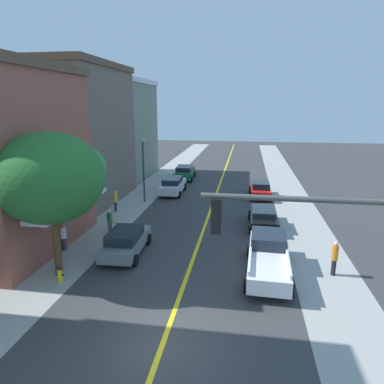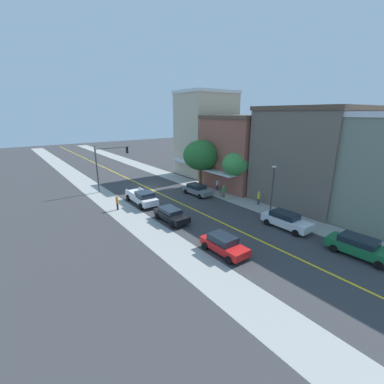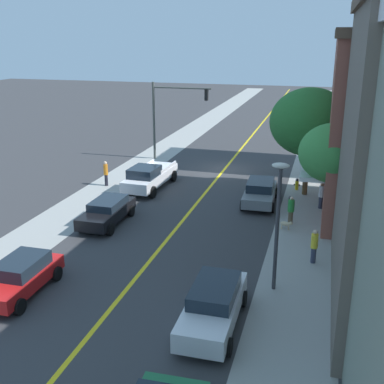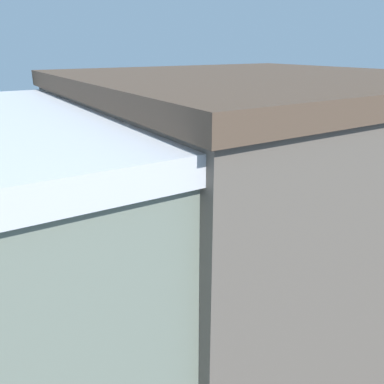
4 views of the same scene
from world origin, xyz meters
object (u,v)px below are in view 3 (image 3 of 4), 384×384
Objects in this scene: parking_meter at (289,205)px; white_pickup_truck at (149,176)px; pedestrian_yellow_shirt at (314,245)px; street_lamp at (278,212)px; street_tree_right_corner at (334,154)px; pedestrian_green_shirt at (291,210)px; street_tree_left_near at (310,122)px; red_sedan_right_curb at (21,276)px; grey_sedan_left_curb at (260,192)px; pedestrian_white_shirt at (321,195)px; white_sedan_left_curb at (213,305)px; fire_hydrant at (297,184)px; small_dog at (286,224)px; pedestrian_orange_shirt at (106,173)px; traffic_light_mast at (171,109)px; black_sedan_right_curb at (107,211)px.

parking_meter is 0.24× the size of white_pickup_truck.
street_lamp is at bearing -68.76° from pedestrian_yellow_shirt.
street_tree_right_corner is 3.63× the size of pedestrian_green_shirt.
street_tree_left_near is 1.70× the size of red_sedan_right_curb.
grey_sedan_left_curb is (4.19, -3.02, -3.45)m from street_tree_right_corner.
street_tree_right_corner is 4.59m from pedestrian_white_shirt.
white_sedan_left_curb is at bearing -1.31° from grey_sedan_left_curb.
street_tree_left_near is 4.97× the size of parking_meter.
pedestrian_green_shirt reaches higher than fire_hydrant.
small_dog is at bearing -75.44° from pedestrian_white_shirt.
street_tree_right_corner is 7.90m from fire_hydrant.
pedestrian_orange_shirt is at bearing -143.16° from white_sedan_left_curb.
traffic_light_mast is 1.36× the size of white_sedan_left_curb.
red_sedan_right_curb is 13.98m from small_dog.
pedestrian_yellow_shirt is at bearing -57.33° from small_dog.
street_tree_right_corner is 1.28× the size of grey_sedan_left_curb.
fire_hydrant is 10.25m from white_pickup_truck.
traffic_light_mast is 1.10× the size of white_pickup_truck.
fire_hydrant is 17.52m from white_sedan_left_curb.
red_sedan_right_curb is (10.58, 16.43, -4.12)m from street_tree_left_near.
street_lamp is 4.21m from pedestrian_yellow_shirt.
pedestrian_orange_shirt is 13.74m from pedestrian_green_shirt.
white_sedan_left_curb reaches higher than red_sedan_right_curb.
white_pickup_truck is at bearing -18.42° from street_tree_right_corner.
white_pickup_truck is at bearing -146.60° from pedestrian_white_shirt.
traffic_light_mast is 3.67× the size of pedestrian_orange_shirt.
grey_sedan_left_curb is 3.76m from pedestrian_white_shirt.
street_tree_right_corner is 7.92m from street_lamp.
small_dog is (0.02, 1.48, -0.60)m from parking_meter.
street_lamp is at bearing 90.06° from fire_hydrant.
pedestrian_orange_shirt is (13.08, -3.29, 0.03)m from parking_meter.
pedestrian_yellow_shirt is 4.92m from pedestrian_green_shirt.
white_pickup_truck is at bearing 162.84° from small_dog.
street_lamp is at bearing -61.01° from pedestrian_white_shirt.
white_pickup_truck is (8.07, -14.84, 0.07)m from white_sedan_left_curb.
street_lamp reaches higher than small_dog.
pedestrian_white_shirt is at bearing 137.01° from pedestrian_yellow_shirt.
pedestrian_orange_shirt is (3.20, -6.57, 0.22)m from black_sedan_right_curb.
grey_sedan_left_curb is (-7.85, -5.76, 0.03)m from black_sedan_right_curb.
street_tree_right_corner reaches higher than white_sedan_left_curb.
red_sedan_right_curb is 15.90m from grey_sedan_left_curb.
street_lamp is 1.14× the size of white_sedan_left_curb.
traffic_light_mast is 9.07m from white_pickup_truck.
grey_sedan_left_curb is 11.09m from pedestrian_orange_shirt.
pedestrian_white_shirt is at bearing 90.06° from pedestrian_green_shirt.
pedestrian_yellow_shirt is at bearing 97.70° from fire_hydrant.
pedestrian_orange_shirt reaches higher than black_sedan_right_curb.
black_sedan_right_curb is at bearing -136.78° from pedestrian_green_shirt.
red_sedan_right_curb is at bearing -72.25° from pedestrian_orange_shirt.
street_tree_left_near is 14.38m from pedestrian_orange_shirt.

